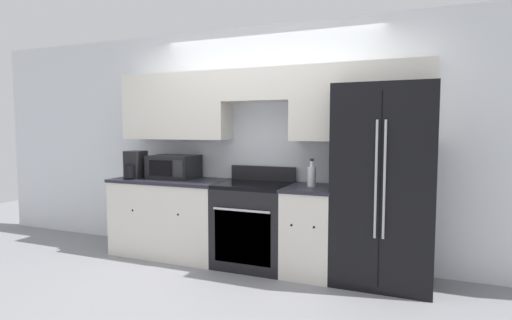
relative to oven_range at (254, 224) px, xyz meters
The scene contains 9 objects.
ground_plane 0.54m from the oven_range, 85.08° to the right, with size 12.00×12.00×0.00m, color gray.
wall_back 1.06m from the oven_range, 84.19° to the left, with size 8.00×0.39×2.60m.
lower_cabinets_left 1.04m from the oven_range, behind, with size 1.34×0.64×0.88m.
lower_cabinets_right 0.62m from the oven_range, ahead, with size 0.50×0.64×0.88m.
oven_range is the anchor object (origin of this frame).
refrigerator 1.39m from the oven_range, ahead, with size 0.89×0.78×1.86m.
microwave 1.19m from the oven_range, behind, with size 0.54×0.40×0.27m.
bottle 0.83m from the oven_range, ahead, with size 0.09×0.09×0.28m.
electric_kettle 1.57m from the oven_range, behind, with size 0.19×0.29×0.32m.
Camera 1 is at (1.55, -3.56, 1.46)m, focal length 28.00 mm.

